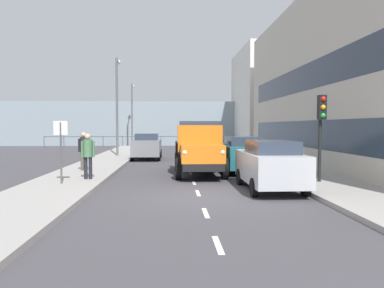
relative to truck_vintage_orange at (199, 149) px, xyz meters
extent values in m
plane|color=#423F44|center=(0.37, -4.45, -1.18)|extent=(80.00, 80.00, 0.00)
cube|color=#9E9993|center=(-4.49, -4.45, -1.10)|extent=(2.79, 37.71, 0.15)
cube|color=#9E9993|center=(5.23, -4.45, -1.10)|extent=(2.79, 37.71, 0.15)
cube|color=silver|center=(0.37, 9.94, -1.17)|extent=(0.12, 1.10, 0.01)
cube|color=silver|center=(0.37, 7.35, -1.17)|extent=(0.12, 1.10, 0.01)
cube|color=silver|center=(0.37, 4.49, -1.17)|extent=(0.12, 1.10, 0.01)
cube|color=silver|center=(0.37, 2.19, -1.17)|extent=(0.12, 1.10, 0.01)
cube|color=silver|center=(0.37, -0.69, -1.17)|extent=(0.12, 1.10, 0.01)
cube|color=silver|center=(0.37, -3.35, -1.17)|extent=(0.12, 1.10, 0.01)
cube|color=silver|center=(0.37, -6.28, -1.17)|extent=(0.12, 1.10, 0.01)
cube|color=silver|center=(0.37, -8.94, -1.17)|extent=(0.12, 1.10, 0.01)
cube|color=silver|center=(0.37, -11.58, -1.17)|extent=(0.12, 1.10, 0.01)
cube|color=silver|center=(0.37, -14.03, -1.17)|extent=(0.12, 1.10, 0.01)
cube|color=silver|center=(0.37, -16.36, -1.17)|extent=(0.12, 1.10, 0.01)
cube|color=silver|center=(0.37, -19.23, -1.17)|extent=(0.12, 1.10, 0.01)
cube|color=beige|center=(-9.98, -3.78, 3.56)|extent=(8.19, 23.98, 9.47)
cube|color=#2D3847|center=(-5.91, -3.78, 0.62)|extent=(0.08, 20.38, 1.40)
cube|color=#2D3847|center=(-5.91, -3.78, 3.62)|extent=(0.08, 20.38, 1.40)
cube|color=silver|center=(-9.98, -22.82, 3.89)|extent=(8.19, 10.83, 10.13)
cube|color=#84939E|center=(0.37, -26.31, 1.32)|extent=(80.00, 0.80, 5.00)
cylinder|color=#4C5156|center=(-13.63, -22.71, -0.58)|extent=(0.08, 0.08, 1.20)
cylinder|color=#4C5156|center=(-11.63, -22.71, -0.58)|extent=(0.08, 0.08, 1.20)
cylinder|color=#4C5156|center=(-9.63, -22.71, -0.58)|extent=(0.08, 0.08, 1.20)
cylinder|color=#4C5156|center=(-7.63, -22.71, -0.58)|extent=(0.08, 0.08, 1.20)
cylinder|color=#4C5156|center=(-5.63, -22.71, -0.58)|extent=(0.08, 0.08, 1.20)
cylinder|color=#4C5156|center=(-3.63, -22.71, -0.58)|extent=(0.08, 0.08, 1.20)
cylinder|color=#4C5156|center=(-1.63, -22.71, -0.58)|extent=(0.08, 0.08, 1.20)
cylinder|color=#4C5156|center=(0.37, -22.71, -0.58)|extent=(0.08, 0.08, 1.20)
cylinder|color=#4C5156|center=(2.37, -22.71, -0.58)|extent=(0.08, 0.08, 1.20)
cylinder|color=#4C5156|center=(4.37, -22.71, -0.58)|extent=(0.08, 0.08, 1.20)
cylinder|color=#4C5156|center=(6.37, -22.71, -0.58)|extent=(0.08, 0.08, 1.20)
cylinder|color=#4C5156|center=(8.37, -22.71, -0.58)|extent=(0.08, 0.08, 1.20)
cylinder|color=#4C5156|center=(10.37, -22.71, -0.58)|extent=(0.08, 0.08, 1.20)
cylinder|color=#4C5156|center=(12.37, -22.71, -0.58)|extent=(0.08, 0.08, 1.20)
cylinder|color=#4C5156|center=(14.37, -22.71, -0.58)|extent=(0.08, 0.08, 1.20)
cube|color=#4C5156|center=(0.37, -22.71, -0.06)|extent=(28.00, 0.08, 0.08)
cube|color=black|center=(0.00, -0.38, -0.58)|extent=(1.64, 5.60, 0.30)
cube|color=orange|center=(0.00, 1.47, -0.08)|extent=(1.72, 1.90, 0.70)
cube|color=silver|center=(0.00, 2.36, -0.11)|extent=(1.16, 0.08, 0.56)
sphere|color=white|center=(-0.73, 2.36, 0.02)|extent=(0.20, 0.20, 0.20)
sphere|color=white|center=(0.74, 2.36, 0.02)|extent=(0.20, 0.20, 0.20)
cube|color=orange|center=(0.00, -0.04, 0.50)|extent=(1.93, 1.34, 1.15)
cube|color=#2D3847|center=(0.00, -0.04, 0.97)|extent=(1.78, 1.23, 0.56)
cube|color=#2D2319|center=(0.00, -1.72, -0.35)|extent=(2.10, 2.80, 0.16)
cube|color=black|center=(-1.01, -1.72, -0.03)|extent=(0.08, 2.80, 0.56)
cube|color=black|center=(1.01, -1.72, -0.03)|extent=(0.08, 2.80, 0.56)
cylinder|color=black|center=(-0.97, 1.30, -0.73)|extent=(0.24, 0.90, 0.90)
cylinder|color=black|center=(0.97, 1.30, -0.73)|extent=(0.24, 0.90, 0.90)
cylinder|color=black|center=(-0.97, -1.92, -0.73)|extent=(0.24, 0.90, 0.90)
cylinder|color=black|center=(0.97, -1.92, -0.73)|extent=(0.24, 0.90, 0.90)
cube|color=#B7BABF|center=(-2.15, 4.03, -0.38)|extent=(1.72, 3.98, 1.00)
cube|color=#2D3847|center=(-2.15, 4.23, 0.33)|extent=(1.41, 2.19, 0.42)
cylinder|color=black|center=(-1.33, 2.80, -0.88)|extent=(0.18, 0.60, 0.60)
cylinder|color=black|center=(-2.96, 2.80, -0.88)|extent=(0.18, 0.60, 0.60)
cylinder|color=black|center=(-1.33, 5.27, -0.88)|extent=(0.18, 0.60, 0.60)
cylinder|color=black|center=(-2.96, 5.27, -0.88)|extent=(0.18, 0.60, 0.60)
cube|color=#1E6670|center=(-2.15, -1.13, -0.38)|extent=(1.81, 4.27, 1.00)
cube|color=#2D3847|center=(-2.15, -0.93, 0.33)|extent=(1.49, 2.35, 0.42)
cylinder|color=black|center=(-1.28, -2.46, -0.88)|extent=(0.18, 0.60, 0.60)
cylinder|color=black|center=(-3.01, -2.46, -0.88)|extent=(0.18, 0.60, 0.60)
cylinder|color=black|center=(-1.28, 0.19, -0.88)|extent=(0.18, 0.60, 0.60)
cylinder|color=black|center=(-3.01, 0.19, -0.88)|extent=(0.18, 0.60, 0.60)
cube|color=slate|center=(2.89, -8.39, -0.38)|extent=(1.78, 4.13, 1.00)
cube|color=#2D3847|center=(2.89, -8.59, 0.33)|extent=(1.46, 2.27, 0.42)
cylinder|color=black|center=(2.04, -7.11, -0.88)|extent=(0.18, 0.60, 0.60)
cylinder|color=black|center=(3.73, -7.11, -0.88)|extent=(0.18, 0.60, 0.60)
cylinder|color=black|center=(2.04, -9.67, -0.88)|extent=(0.18, 0.60, 0.60)
cylinder|color=black|center=(3.73, -9.67, -0.88)|extent=(0.18, 0.60, 0.60)
cylinder|color=black|center=(4.41, 1.99, -0.60)|extent=(0.14, 0.14, 0.86)
cylinder|color=black|center=(4.59, 1.99, -0.60)|extent=(0.14, 0.14, 0.86)
cylinder|color=#47724C|center=(4.50, 1.99, 0.17)|extent=(0.34, 0.34, 0.68)
cylinder|color=#47724C|center=(4.28, 1.99, 0.14)|extent=(0.09, 0.09, 0.63)
cylinder|color=#47724C|center=(4.72, 1.99, 0.14)|extent=(0.09, 0.09, 0.63)
sphere|color=tan|center=(4.50, 1.99, 0.63)|extent=(0.23, 0.23, 0.23)
cylinder|color=#4C473D|center=(5.22, -0.90, -0.60)|extent=(0.14, 0.14, 0.86)
cylinder|color=#4C473D|center=(5.40, -0.90, -0.60)|extent=(0.14, 0.14, 0.86)
cylinder|color=black|center=(5.31, -0.90, 0.18)|extent=(0.34, 0.34, 0.68)
cylinder|color=black|center=(5.09, -0.90, 0.14)|extent=(0.09, 0.09, 0.63)
cylinder|color=black|center=(5.53, -0.90, 0.14)|extent=(0.09, 0.09, 0.63)
sphere|color=tan|center=(5.31, -0.90, 0.63)|extent=(0.23, 0.23, 0.23)
cylinder|color=black|center=(-4.26, 3.11, 0.57)|extent=(0.12, 0.12, 3.20)
cube|color=black|center=(-4.26, 3.25, 1.72)|extent=(0.28, 0.24, 0.90)
sphere|color=red|center=(-4.26, 3.37, 2.02)|extent=(0.18, 0.18, 0.18)
sphere|color=orange|center=(-4.26, 3.37, 1.72)|extent=(0.18, 0.18, 0.18)
sphere|color=green|center=(-4.26, 3.37, 1.42)|extent=(0.18, 0.18, 0.18)
cylinder|color=#59595B|center=(5.08, -9.97, 2.38)|extent=(0.16, 0.16, 6.82)
cylinder|color=#59595B|center=(5.08, -10.42, 5.69)|extent=(0.10, 0.90, 0.10)
sphere|color=silver|center=(5.08, -10.87, 5.64)|extent=(0.32, 0.32, 0.32)
cylinder|color=#59595B|center=(5.32, -22.31, 2.17)|extent=(0.16, 0.16, 6.39)
cylinder|color=#59595B|center=(5.32, -22.76, 5.26)|extent=(0.10, 0.90, 0.10)
sphere|color=silver|center=(5.32, -23.21, 5.21)|extent=(0.32, 0.32, 0.32)
cylinder|color=#4C4C4C|center=(5.20, 3.10, 0.07)|extent=(0.07, 0.07, 2.20)
cube|color=silver|center=(5.20, 3.10, 0.97)|extent=(0.50, 0.04, 0.50)
camera|label=1|loc=(1.22, 16.85, 1.04)|focal=35.38mm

